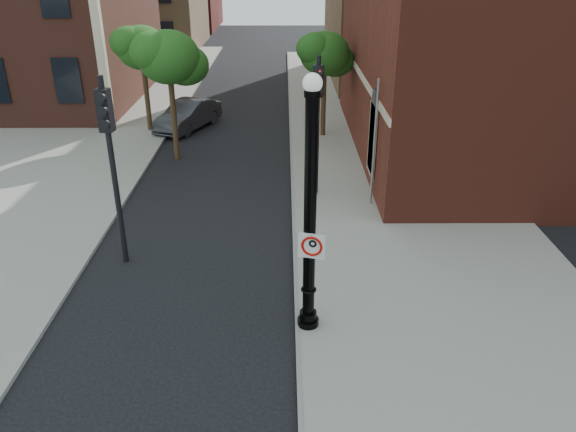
{
  "coord_description": "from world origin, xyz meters",
  "views": [
    {
      "loc": [
        1.76,
        -10.55,
        8.3
      ],
      "look_at": [
        1.84,
        2.0,
        2.31
      ],
      "focal_mm": 35.0,
      "sensor_mm": 36.0,
      "label": 1
    }
  ],
  "objects_px": {
    "no_parking_sign": "(312,246)",
    "parked_car": "(188,115)",
    "traffic_signal_right": "(318,105)",
    "lamppost": "(310,224)",
    "traffic_signal_left": "(109,142)"
  },
  "relations": [
    {
      "from": "lamppost",
      "to": "parked_car",
      "type": "xyz_separation_m",
      "value": [
        -5.43,
        16.68,
        -2.11
      ]
    },
    {
      "from": "parked_car",
      "to": "traffic_signal_left",
      "type": "height_order",
      "value": "traffic_signal_left"
    },
    {
      "from": "no_parking_sign",
      "to": "lamppost",
      "type": "bearing_deg",
      "value": 120.24
    },
    {
      "from": "no_parking_sign",
      "to": "parked_car",
      "type": "xyz_separation_m",
      "value": [
        -5.47,
        16.84,
        -1.64
      ]
    },
    {
      "from": "traffic_signal_left",
      "to": "no_parking_sign",
      "type": "bearing_deg",
      "value": -25.36
    },
    {
      "from": "lamppost",
      "to": "traffic_signal_left",
      "type": "relative_size",
      "value": 1.13
    },
    {
      "from": "no_parking_sign",
      "to": "parked_car",
      "type": "height_order",
      "value": "no_parking_sign"
    },
    {
      "from": "parked_car",
      "to": "traffic_signal_right",
      "type": "distance_m",
      "value": 10.88
    },
    {
      "from": "lamppost",
      "to": "no_parking_sign",
      "type": "height_order",
      "value": "lamppost"
    },
    {
      "from": "traffic_signal_right",
      "to": "traffic_signal_left",
      "type": "bearing_deg",
      "value": -119.97
    },
    {
      "from": "traffic_signal_right",
      "to": "no_parking_sign",
      "type": "bearing_deg",
      "value": -73.44
    },
    {
      "from": "traffic_signal_right",
      "to": "parked_car",
      "type": "bearing_deg",
      "value": 145.41
    },
    {
      "from": "traffic_signal_left",
      "to": "parked_car",
      "type": "bearing_deg",
      "value": 98.38
    },
    {
      "from": "traffic_signal_left",
      "to": "traffic_signal_right",
      "type": "distance_m",
      "value": 7.56
    },
    {
      "from": "lamppost",
      "to": "traffic_signal_right",
      "type": "relative_size",
      "value": 1.2
    }
  ]
}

